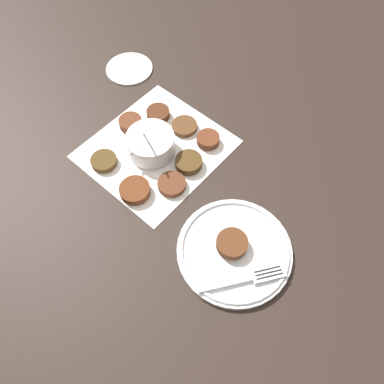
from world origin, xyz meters
TOP-DOWN VIEW (x-y plane):
  - ground_plane at (0.00, 0.00)m, footprint 4.00×4.00m
  - napkin at (0.03, 0.02)m, footprint 0.34×0.32m
  - sauce_bowl at (0.04, 0.01)m, footprint 0.12×0.11m
  - fritter_0 at (0.15, 0.08)m, footprint 0.07×0.07m
  - fritter_1 at (0.15, -0.04)m, footprint 0.06×0.06m
  - fritter_2 at (-0.04, -0.06)m, footprint 0.06×0.06m
  - fritter_3 at (-0.07, 0.09)m, footprint 0.06×0.06m
  - fritter_4 at (0.03, -0.08)m, footprint 0.06×0.06m
  - fritter_5 at (-0.06, 0.02)m, footprint 0.06×0.06m
  - fritter_6 at (0.01, 0.11)m, footprint 0.06×0.06m
  - fritter_7 at (0.07, 0.12)m, footprint 0.06×0.06m
  - serving_plate at (0.09, 0.33)m, footprint 0.24×0.24m
  - fritter_on_plate at (0.09, 0.32)m, footprint 0.06×0.06m
  - fork at (0.11, 0.39)m, footprint 0.16×0.11m
  - extra_saucer at (-0.10, -0.25)m, footprint 0.13×0.13m

SIDE VIEW (x-z plane):
  - ground_plane at x=0.00m, z-range 0.00..0.00m
  - napkin at x=0.03m, z-range 0.00..0.00m
  - extra_saucer at x=-0.10m, z-range 0.00..0.01m
  - serving_plate at x=0.09m, z-range 0.00..0.02m
  - fritter_5 at x=-0.06m, z-range 0.00..0.02m
  - fritter_7 at x=0.07m, z-range 0.00..0.02m
  - fritter_1 at x=0.15m, z-range 0.00..0.02m
  - fritter_2 at x=-0.04m, z-range 0.00..0.02m
  - fritter_3 at x=-0.07m, z-range 0.00..0.02m
  - fritter_0 at x=0.15m, z-range 0.00..0.02m
  - fritter_6 at x=0.01m, z-range 0.00..0.02m
  - fritter_4 at x=0.03m, z-range 0.00..0.03m
  - fork at x=0.11m, z-range 0.02..0.02m
  - fritter_on_plate at x=0.09m, z-range 0.02..0.04m
  - sauce_bowl at x=0.04m, z-range -0.03..0.08m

